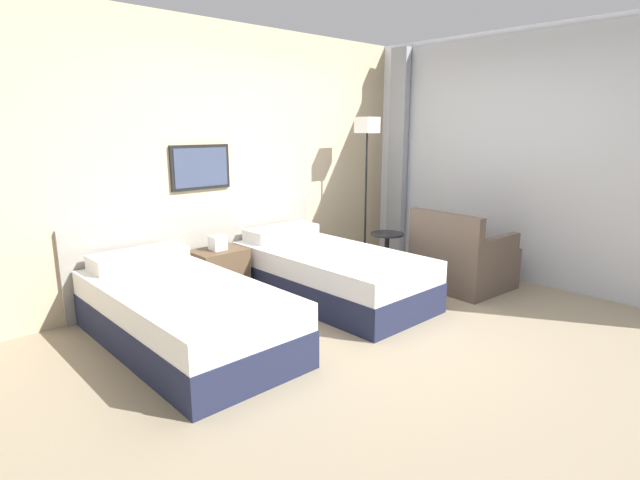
{
  "coord_description": "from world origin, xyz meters",
  "views": [
    {
      "loc": [
        -3.1,
        -2.52,
        1.68
      ],
      "look_at": [
        0.02,
        0.83,
        0.64
      ],
      "focal_mm": 28.0,
      "sensor_mm": 36.0,
      "label": 1
    }
  ],
  "objects_px": {
    "side_table": "(387,249)",
    "bed_near_window": "(329,273)",
    "armchair": "(462,262)",
    "floor_lamp": "(367,146)",
    "nightstand": "(219,273)",
    "bed_near_door": "(183,313)"
  },
  "relations": [
    {
      "from": "side_table",
      "to": "bed_near_window",
      "type": "bearing_deg",
      "value": 177.04
    },
    {
      "from": "side_table",
      "to": "armchair",
      "type": "distance_m",
      "value": 0.8
    },
    {
      "from": "bed_near_window",
      "to": "floor_lamp",
      "type": "xyz_separation_m",
      "value": [
        1.15,
        0.56,
        1.2
      ]
    },
    {
      "from": "nightstand",
      "to": "armchair",
      "type": "bearing_deg",
      "value": -35.29
    },
    {
      "from": "bed_near_door",
      "to": "bed_near_window",
      "type": "relative_size",
      "value": 1.0
    },
    {
      "from": "bed_near_window",
      "to": "side_table",
      "type": "height_order",
      "value": "bed_near_window"
    },
    {
      "from": "floor_lamp",
      "to": "side_table",
      "type": "bearing_deg",
      "value": -117.45
    },
    {
      "from": "floor_lamp",
      "to": "armchair",
      "type": "bearing_deg",
      "value": -84.25
    },
    {
      "from": "bed_near_window",
      "to": "floor_lamp",
      "type": "relative_size",
      "value": 1.13
    },
    {
      "from": "bed_near_door",
      "to": "bed_near_window",
      "type": "bearing_deg",
      "value": 0.0
    },
    {
      "from": "bed_near_window",
      "to": "side_table",
      "type": "relative_size",
      "value": 3.68
    },
    {
      "from": "bed_near_door",
      "to": "bed_near_window",
      "type": "xyz_separation_m",
      "value": [
        1.6,
        0.0,
        0.0
      ]
    },
    {
      "from": "nightstand",
      "to": "floor_lamp",
      "type": "relative_size",
      "value": 0.35
    },
    {
      "from": "bed_near_window",
      "to": "side_table",
      "type": "distance_m",
      "value": 0.84
    },
    {
      "from": "bed_near_window",
      "to": "nightstand",
      "type": "bearing_deg",
      "value": 136.55
    },
    {
      "from": "floor_lamp",
      "to": "bed_near_window",
      "type": "bearing_deg",
      "value": -154.04
    },
    {
      "from": "floor_lamp",
      "to": "armchair",
      "type": "xyz_separation_m",
      "value": [
        0.13,
        -1.27,
        -1.18
      ]
    },
    {
      "from": "floor_lamp",
      "to": "armchair",
      "type": "distance_m",
      "value": 1.74
    },
    {
      "from": "bed_near_window",
      "to": "armchair",
      "type": "xyz_separation_m",
      "value": [
        1.27,
        -0.71,
        0.02
      ]
    },
    {
      "from": "bed_near_window",
      "to": "floor_lamp",
      "type": "height_order",
      "value": "floor_lamp"
    },
    {
      "from": "bed_near_window",
      "to": "floor_lamp",
      "type": "distance_m",
      "value": 1.75
    },
    {
      "from": "bed_near_window",
      "to": "armchair",
      "type": "height_order",
      "value": "armchair"
    }
  ]
}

